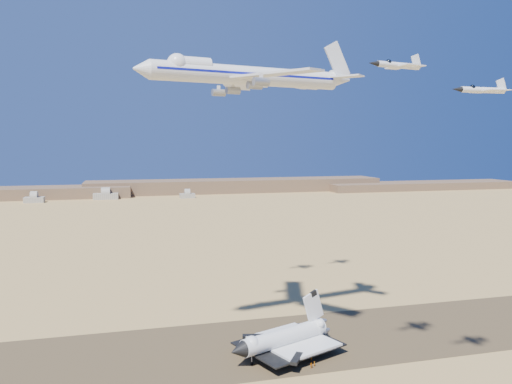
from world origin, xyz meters
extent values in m
plane|color=tan|center=(0.00, 0.00, 0.00)|extent=(1200.00, 1200.00, 0.00)
cube|color=#4E4127|center=(0.00, 0.00, 0.03)|extent=(600.00, 50.00, 0.06)
cube|color=brown|center=(120.00, 540.00, 9.00)|extent=(420.00, 60.00, 18.00)
cube|color=brown|center=(400.00, 510.00, 5.50)|extent=(300.00, 60.00, 11.00)
cube|color=#9D998B|center=(-140.00, 470.00, 3.25)|extent=(22.00, 14.00, 6.50)
cube|color=#9D998B|center=(-60.00, 485.00, 3.75)|extent=(30.00, 15.00, 7.50)
cube|color=#9D998B|center=(40.00, 475.00, 2.75)|extent=(19.00, 12.50, 5.50)
cylinder|color=silver|center=(13.68, -9.44, 5.95)|extent=(31.52, 16.92, 5.55)
cone|color=black|center=(-3.07, -16.14, 5.95)|extent=(6.10, 6.55, 5.27)
sphere|color=silver|center=(1.72, -14.22, 6.74)|extent=(5.16, 5.16, 5.16)
cube|color=silver|center=(17.37, -7.97, 3.67)|extent=(29.08, 30.19, 0.89)
cube|color=black|center=(15.53, -8.71, 3.22)|extent=(36.44, 33.13, 0.50)
cube|color=silver|center=(25.65, -4.66, 13.68)|extent=(8.79, 4.05, 11.42)
cylinder|color=gray|center=(1.72, -14.22, 1.59)|extent=(0.36, 0.36, 3.17)
cylinder|color=black|center=(1.72, -14.22, 0.55)|extent=(1.18, 0.82, 1.09)
cylinder|color=gray|center=(21.05, -11.84, 1.59)|extent=(0.36, 0.36, 3.17)
cylinder|color=black|center=(21.05, -11.84, 0.55)|extent=(1.18, 0.82, 1.09)
cylinder|color=gray|center=(17.37, -2.63, 1.59)|extent=(0.36, 0.36, 3.17)
cylinder|color=black|center=(17.37, -2.63, 0.55)|extent=(1.18, 0.82, 1.09)
cylinder|color=silver|center=(3.18, -4.72, 89.71)|extent=(62.51, 17.39, 5.88)
cone|color=silver|center=(-29.79, -10.95, 89.71)|extent=(5.61, 6.63, 5.88)
sphere|color=silver|center=(-19.40, -8.99, 91.82)|extent=(6.07, 6.07, 6.07)
cube|color=silver|center=(7.71, -18.83, 88.61)|extent=(23.70, 26.69, 0.64)
cube|color=silver|center=(2.25, 10.07, 88.61)|extent=(16.10, 28.79, 0.64)
cube|color=silver|center=(36.80, -4.44, 90.63)|extent=(10.43, 10.96, 0.46)
cube|color=silver|center=(34.58, 7.30, 90.63)|extent=(8.11, 11.21, 0.46)
cube|color=silver|center=(35.69, 1.43, 96.60)|extent=(10.42, 2.58, 13.14)
cylinder|color=gray|center=(2.91, -13.19, 85.85)|extent=(4.96, 3.20, 2.39)
cylinder|color=gray|center=(2.64, -21.66, 85.85)|extent=(4.96, 3.20, 2.39)
cylinder|color=gray|center=(-0.17, 3.07, 85.85)|extent=(4.96, 3.20, 2.39)
cylinder|color=gray|center=(-3.51, 10.85, 85.85)|extent=(4.96, 3.20, 2.39)
imported|color=#C35E0B|center=(20.26, -19.97, 0.86)|extent=(0.48, 0.64, 1.60)
imported|color=#C35E0B|center=(20.74, -16.03, 0.87)|extent=(0.78, 0.90, 1.61)
imported|color=#C35E0B|center=(18.79, -21.08, 0.99)|extent=(1.15, 1.18, 1.86)
cylinder|color=silver|center=(31.07, -46.35, 87.75)|extent=(12.77, 3.74, 1.48)
cone|color=black|center=(23.57, -47.72, 87.75)|extent=(2.96, 1.85, 1.38)
sphere|color=black|center=(27.95, -46.92, 88.28)|extent=(1.48, 1.48, 1.48)
cube|color=silver|center=(32.11, -46.16, 87.54)|extent=(5.17, 9.00, 0.26)
cube|color=silver|center=(36.28, -45.40, 87.75)|extent=(3.24, 5.63, 0.21)
cube|color=silver|center=(36.49, -45.36, 89.23)|extent=(3.20, 0.84, 3.58)
cylinder|color=silver|center=(45.19, -59.44, 80.78)|extent=(11.53, 1.53, 1.34)
cone|color=black|center=(38.28, -59.55, 80.78)|extent=(2.51, 1.29, 1.25)
sphere|color=black|center=(42.31, -59.48, 81.26)|extent=(1.34, 1.34, 1.34)
cube|color=silver|center=(46.14, -59.42, 80.59)|extent=(3.49, 7.73, 0.24)
cube|color=silver|center=(49.98, -59.36, 80.78)|extent=(2.19, 4.83, 0.19)
cube|color=silver|center=(50.17, -59.35, 82.12)|extent=(2.91, 0.29, 3.25)
cylinder|color=silver|center=(18.68, 48.25, 93.08)|extent=(11.87, 2.83, 1.38)
cone|color=black|center=(11.66, 47.38, 93.08)|extent=(2.69, 1.58, 1.28)
sphere|color=black|center=(15.76, 47.89, 93.57)|extent=(1.38, 1.38, 1.38)
cube|color=silver|center=(19.66, 48.37, 92.88)|extent=(4.39, 8.23, 0.25)
cube|color=silver|center=(23.56, 48.86, 93.08)|extent=(2.75, 5.14, 0.20)
cube|color=silver|center=(23.76, 48.89, 94.45)|extent=(2.98, 0.61, 3.32)
cylinder|color=silver|center=(43.86, 53.90, 93.58)|extent=(12.14, 4.98, 1.43)
cone|color=black|center=(36.83, 51.73, 93.58)|extent=(2.93, 2.05, 1.33)
sphere|color=black|center=(40.93, 53.00, 94.09)|extent=(1.43, 1.43, 1.43)
cube|color=silver|center=(44.84, 54.20, 93.38)|extent=(5.83, 8.87, 0.26)
cube|color=silver|center=(48.75, 55.41, 93.58)|extent=(3.65, 5.55, 0.20)
cube|color=silver|center=(48.94, 55.47, 95.01)|extent=(3.03, 1.16, 3.46)
camera|label=1|loc=(-34.58, -158.68, 68.42)|focal=35.00mm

